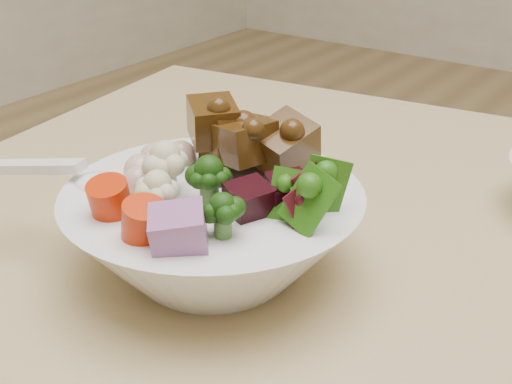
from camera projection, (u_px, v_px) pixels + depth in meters
food_bowl at (216, 226)px, 0.56m from camera, size 0.24×0.24×0.13m
soup_spoon at (84, 181)px, 0.57m from camera, size 0.14×0.06×0.03m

